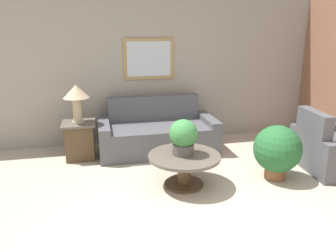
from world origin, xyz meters
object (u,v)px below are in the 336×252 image
object	(u,v)px
couch_main	(157,134)
potted_plant_floor	(277,150)
table_lamp	(76,96)
armchair	(332,150)
side_table	(80,140)
coffee_table	(184,163)
potted_plant_on_table	(183,136)

from	to	relation	value
couch_main	potted_plant_floor	distance (m)	2.03
table_lamp	potted_plant_floor	bearing A→B (deg)	-27.15
armchair	potted_plant_floor	size ratio (longest dim) A/B	1.53
couch_main	armchair	xyz separation A→B (m)	(2.42, -1.31, -0.00)
armchair	side_table	bearing A→B (deg)	77.19
side_table	table_lamp	world-z (taller)	table_lamp
coffee_table	potted_plant_on_table	bearing A→B (deg)	106.74
potted_plant_on_table	couch_main	bearing A→B (deg)	94.13
potted_plant_floor	side_table	bearing A→B (deg)	152.85
couch_main	potted_plant_on_table	distance (m)	1.40
table_lamp	potted_plant_floor	world-z (taller)	table_lamp
armchair	potted_plant_floor	distance (m)	1.02
coffee_table	side_table	world-z (taller)	side_table
couch_main	coffee_table	size ratio (longest dim) A/B	2.06
couch_main	table_lamp	xyz separation A→B (m)	(-1.29, -0.05, 0.74)
couch_main	side_table	xyz separation A→B (m)	(-1.29, -0.05, 0.01)
side_table	potted_plant_floor	world-z (taller)	potted_plant_floor
armchair	potted_plant_on_table	world-z (taller)	potted_plant_on_table
side_table	potted_plant_floor	bearing A→B (deg)	-27.15
couch_main	coffee_table	world-z (taller)	couch_main
side_table	table_lamp	distance (m)	0.73
side_table	potted_plant_on_table	distance (m)	1.93
table_lamp	coffee_table	bearing A→B (deg)	-43.35
armchair	coffee_table	distance (m)	2.32
side_table	armchair	bearing A→B (deg)	-18.69
couch_main	armchair	size ratio (longest dim) A/B	1.68
coffee_table	potted_plant_on_table	world-z (taller)	potted_plant_on_table
couch_main	side_table	size ratio (longest dim) A/B	3.28
side_table	table_lamp	size ratio (longest dim) A/B	1.00
potted_plant_on_table	coffee_table	bearing A→B (deg)	-73.26
armchair	table_lamp	bearing A→B (deg)	77.19
table_lamp	side_table	bearing A→B (deg)	180.00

